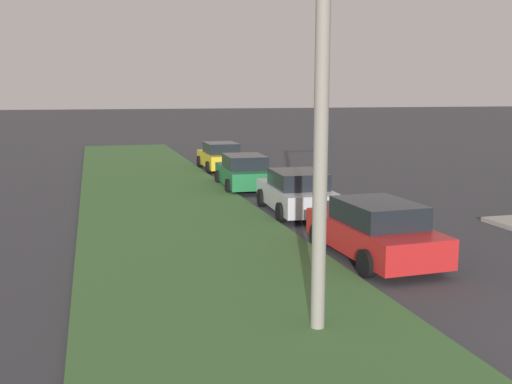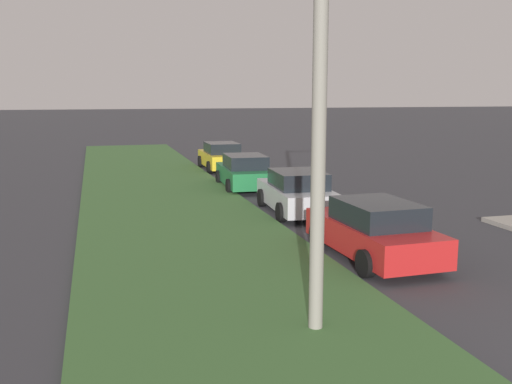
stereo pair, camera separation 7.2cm
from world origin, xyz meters
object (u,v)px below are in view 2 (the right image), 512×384
(parked_car_green, at_px, (245,172))
(parked_car_silver, at_px, (297,192))
(parked_car_yellow, at_px, (221,157))
(streetlight, at_px, (341,72))
(parked_car_red, at_px, (374,231))

(parked_car_green, bearing_deg, parked_car_silver, -172.64)
(parked_car_yellow, xyz_separation_m, streetlight, (-21.59, 2.66, 3.67))
(parked_car_green, height_order, parked_car_yellow, same)
(parked_car_silver, xyz_separation_m, parked_car_yellow, (11.88, 0.07, 0.00))
(parked_car_red, distance_m, streetlight, 6.01)
(parked_car_silver, relative_size, streetlight, 0.59)
(parked_car_red, height_order, streetlight, streetlight)
(parked_car_red, height_order, parked_car_yellow, same)
(parked_car_red, height_order, parked_car_green, same)
(parked_car_silver, bearing_deg, streetlight, 167.36)
(parked_car_red, bearing_deg, parked_car_yellow, -1.76)
(parked_car_green, bearing_deg, parked_car_red, -175.07)
(parked_car_silver, distance_m, parked_car_green, 5.52)
(parked_car_red, relative_size, parked_car_green, 0.99)
(parked_car_yellow, relative_size, streetlight, 0.58)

